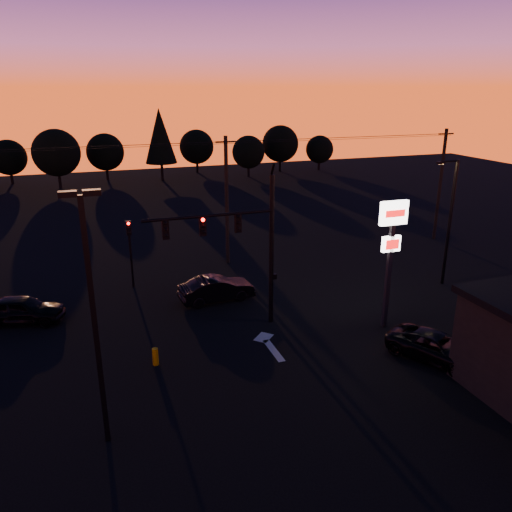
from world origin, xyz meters
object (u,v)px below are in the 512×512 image
(car_left, at_px, (22,310))
(bollard, at_px, (155,357))
(traffic_signal_mast, at_px, (242,237))
(streetlight, at_px, (449,217))
(suv_parked, at_px, (437,347))
(parking_lot_light, at_px, (93,307))
(pylon_sign, at_px, (392,238))
(car_mid, at_px, (217,289))
(secondary_signal, at_px, (130,244))

(car_left, bearing_deg, bollard, -121.89)
(traffic_signal_mast, height_order, streetlight, traffic_signal_mast)
(car_left, xyz_separation_m, suv_parked, (18.56, -10.66, -0.11))
(parking_lot_light, relative_size, suv_parked, 1.98)
(car_left, bearing_deg, parking_lot_light, -146.02)
(parking_lot_light, distance_m, suv_parked, 15.59)
(streetlight, relative_size, bollard, 9.70)
(streetlight, distance_m, suv_parked, 10.86)
(pylon_sign, relative_size, streetlight, 0.85)
(parking_lot_light, xyz_separation_m, car_mid, (6.98, 10.72, -4.53))
(suv_parked, bearing_deg, traffic_signal_mast, 111.79)
(secondary_signal, bearing_deg, bollard, -90.46)
(parking_lot_light, bearing_deg, suv_parked, 2.67)
(traffic_signal_mast, height_order, pylon_sign, traffic_signal_mast)
(secondary_signal, distance_m, streetlight, 19.89)
(pylon_sign, bearing_deg, bollard, 179.51)
(pylon_sign, bearing_deg, streetlight, 30.08)
(suv_parked, bearing_deg, streetlight, 21.97)
(streetlight, xyz_separation_m, suv_parked, (-6.54, -7.81, -3.78))
(car_mid, height_order, suv_parked, car_mid)
(secondary_signal, relative_size, bollard, 5.27)
(pylon_sign, distance_m, suv_parked, 5.73)
(streetlight, bearing_deg, suv_parked, -129.96)
(secondary_signal, xyz_separation_m, suv_parked, (12.37, -13.79, -2.22))
(streetlight, distance_m, car_mid, 15.05)
(traffic_signal_mast, distance_m, streetlight, 14.10)
(traffic_signal_mast, bearing_deg, secondary_signal, 123.19)
(secondary_signal, xyz_separation_m, pylon_sign, (12.00, -9.99, 2.05))
(secondary_signal, distance_m, pylon_sign, 15.75)
(secondary_signal, bearing_deg, parking_lot_light, -99.79)
(parking_lot_light, bearing_deg, secondary_signal, 80.21)
(secondary_signal, height_order, streetlight, streetlight)
(parking_lot_light, height_order, pylon_sign, parking_lot_light)
(secondary_signal, height_order, parking_lot_light, parking_lot_light)
(traffic_signal_mast, relative_size, parking_lot_light, 0.94)
(pylon_sign, bearing_deg, parking_lot_light, -162.77)
(pylon_sign, relative_size, car_left, 1.55)
(parking_lot_light, bearing_deg, pylon_sign, 17.23)
(pylon_sign, bearing_deg, suv_parked, -84.48)
(parking_lot_light, xyz_separation_m, bollard, (2.42, 4.60, -4.86))
(car_mid, distance_m, suv_parked, 12.75)
(traffic_signal_mast, relative_size, secondary_signal, 1.97)
(secondary_signal, bearing_deg, pylon_sign, -39.77)
(traffic_signal_mast, distance_m, secondary_signal, 9.19)
(pylon_sign, bearing_deg, car_left, 159.35)
(suv_parked, bearing_deg, bollard, 134.51)
(pylon_sign, height_order, car_left, pylon_sign)
(traffic_signal_mast, relative_size, pylon_sign, 1.26)
(car_mid, bearing_deg, bollard, 138.62)
(streetlight, height_order, car_left, streetlight)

